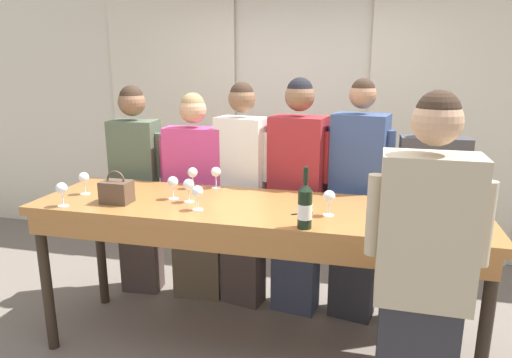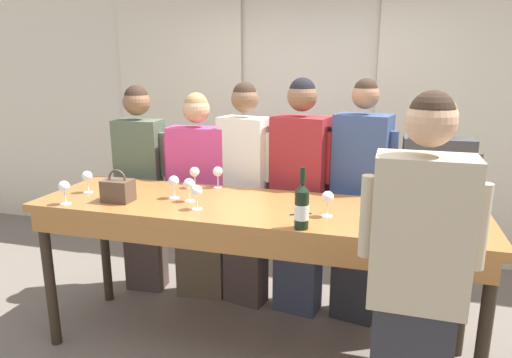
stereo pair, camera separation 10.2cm
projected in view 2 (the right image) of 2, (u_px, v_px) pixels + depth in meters
ground_plane at (253, 348)px, 3.14m from camera, size 18.00×18.00×0.00m
wall_back at (307, 115)px, 4.61m from camera, size 12.00×0.06×2.80m
curtain_panel_left at (181, 117)px, 4.92m from camera, size 1.38×0.03×2.69m
curtain_panel_right at (451, 127)px, 4.20m from camera, size 1.38×0.03×2.69m
tasting_bar at (252, 221)px, 2.89m from camera, size 2.83×0.79×1.03m
wine_bottle at (302, 207)px, 2.45m from camera, size 0.08×0.08×0.34m
handbag at (118, 190)px, 2.95m from camera, size 0.19×0.13×0.21m
wine_glass_front_left at (328, 198)px, 2.65m from camera, size 0.07×0.07×0.15m
wine_glass_front_mid at (174, 182)px, 3.01m from camera, size 0.07×0.07×0.15m
wine_glass_front_right at (197, 192)px, 2.78m from camera, size 0.07×0.07×0.15m
wine_glass_center_left at (64, 187)px, 2.88m from camera, size 0.07×0.07×0.15m
wine_glass_center_mid at (87, 177)px, 3.15m from camera, size 0.07×0.07×0.15m
wine_glass_center_right at (434, 210)px, 2.43m from camera, size 0.07×0.07×0.15m
wine_glass_back_left at (218, 172)px, 3.28m from camera, size 0.07×0.07×0.15m
wine_glass_back_mid at (189, 185)px, 2.94m from camera, size 0.07×0.07×0.15m
wine_glass_back_right at (195, 173)px, 3.27m from camera, size 0.07×0.07×0.15m
pen at (301, 214)px, 2.70m from camera, size 0.12×0.07×0.01m
guest_olive_jacket at (142, 186)px, 3.80m from camera, size 0.48×0.27×1.74m
guest_pink_top at (199, 195)px, 3.67m from camera, size 0.57×0.24×1.69m
guest_cream_sweater at (245, 193)px, 3.55m from camera, size 0.49×0.30×1.78m
guest_striped_shirt at (300, 197)px, 3.44m from camera, size 0.51×0.33×1.81m
guest_navy_coat at (359, 202)px, 3.32m from camera, size 0.49×0.32×1.81m
guest_beige_cap at (432, 214)px, 3.20m from camera, size 0.57×0.22×1.69m
host_pouring at (416, 288)px, 2.03m from camera, size 0.52×0.24×1.80m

